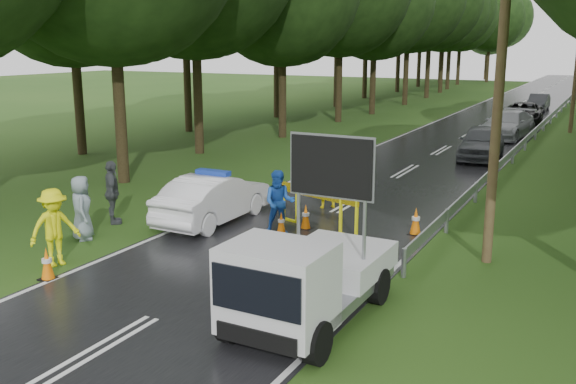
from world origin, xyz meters
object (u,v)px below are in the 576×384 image
Objects in this scene: police_sedan at (214,199)px; work_truck at (305,279)px; civilian at (279,202)px; queue_car_fourth at (539,102)px; officer at (328,178)px; barrier at (318,199)px; queue_car_first at (482,142)px; queue_car_third at (523,113)px; queue_car_second at (507,125)px.

work_truck reaches higher than police_sedan.
queue_car_fourth is (2.42, 38.85, -0.27)m from civilian.
work_truck is 2.43× the size of civilian.
officer is 0.51× the size of queue_car_fourth.
barrier is 1.39× the size of officer.
queue_car_first is at bearing -108.93° from police_sedan.
queue_car_third is at bearing 61.78° from civilian.
officer is 35.68m from queue_car_fourth.
officer reaches higher than queue_car_first.
work_truck is at bearing 66.29° from officer.
civilian reaches higher than queue_car_second.
queue_car_second is (2.66, 22.25, -0.15)m from civilian.
work_truck is 6.51m from barrier.
officer is at bearing 112.17° from work_truck.
officer is (2.34, 3.13, 0.28)m from police_sedan.
queue_car_first is 0.89× the size of queue_car_third.
queue_car_second reaches higher than queue_car_fourth.
queue_car_fourth is at bearing -97.03° from police_sedan.
police_sedan is 2.31m from civilian.
police_sedan is 2.18× the size of officer.
officer reaches higher than barrier.
civilian reaches higher than queue_car_fourth.
civilian is 0.35× the size of queue_car_second.
barrier is at bearing -87.26° from queue_car_second.
police_sedan is 0.84× the size of queue_car_second.
civilian is 0.36× the size of queue_car_third.
civilian reaches higher than police_sedan.
queue_car_second is 1.34× the size of queue_car_fourth.
police_sedan is at bearing 153.85° from civilian.
queue_car_first is (2.66, 11.52, -0.23)m from officer.
queue_car_third is at bearing 92.08° from work_truck.
civilian is at bearing -93.30° from queue_car_fourth.
barrier is 0.62× the size of queue_car_first.
officer is 1.11× the size of civilian.
barrier is (-2.50, 6.01, -0.04)m from work_truck.
queue_car_second is at bearing -88.90° from queue_car_fourth.
work_truck is 8.98m from officer.
queue_car_second is at bearing 85.33° from queue_car_first.
barrier is 21.45m from queue_car_second.
police_sedan is at bearing 8.20° from officer.
civilian is (-0.04, -3.25, -0.10)m from officer.
officer is at bearing 124.73° from barrier.
queue_car_second is (-0.04, 7.48, -0.01)m from queue_car_first.
work_truck reaches higher than officer.
queue_car_first reaches higher than queue_car_second.
queue_car_first is at bearing -94.24° from queue_car_third.
police_sedan is 0.96× the size of queue_car_first.
officer is 26.09m from queue_car_third.
queue_car_first is at bearing 99.07° from barrier.
officer is at bearing -93.57° from queue_car_fourth.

